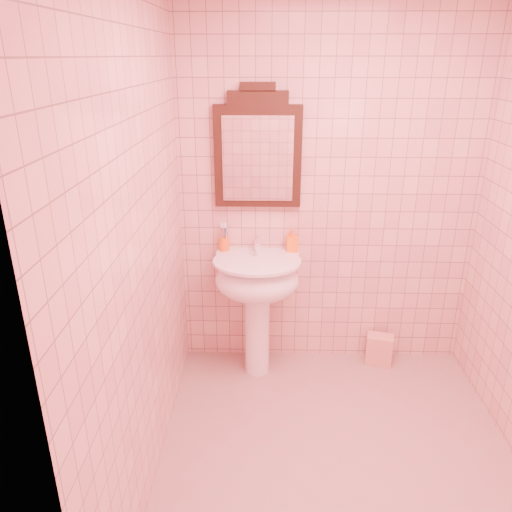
{
  "coord_description": "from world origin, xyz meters",
  "views": [
    {
      "loc": [
        -0.41,
        -2.15,
        2.11
      ],
      "look_at": [
        -0.47,
        0.55,
        1.02
      ],
      "focal_mm": 35.0,
      "sensor_mm": 36.0,
      "label": 1
    }
  ],
  "objects_px": {
    "toothbrush_cup": "(224,243)",
    "towel": "(379,350)",
    "mirror": "(258,151)",
    "soap_dispenser": "(292,240)",
    "pedestal_sink": "(257,287)"
  },
  "relations": [
    {
      "from": "pedestal_sink",
      "to": "toothbrush_cup",
      "type": "relative_size",
      "value": 5.08
    },
    {
      "from": "toothbrush_cup",
      "to": "pedestal_sink",
      "type": "bearing_deg",
      "value": -36.19
    },
    {
      "from": "pedestal_sink",
      "to": "mirror",
      "type": "xyz_separation_m",
      "value": [
        0.0,
        0.2,
        0.87
      ]
    },
    {
      "from": "towel",
      "to": "soap_dispenser",
      "type": "bearing_deg",
      "value": 175.82
    },
    {
      "from": "mirror",
      "to": "towel",
      "type": "relative_size",
      "value": 3.48
    },
    {
      "from": "toothbrush_cup",
      "to": "towel",
      "type": "height_order",
      "value": "toothbrush_cup"
    },
    {
      "from": "pedestal_sink",
      "to": "soap_dispenser",
      "type": "height_order",
      "value": "soap_dispenser"
    },
    {
      "from": "mirror",
      "to": "toothbrush_cup",
      "type": "height_order",
      "value": "mirror"
    },
    {
      "from": "toothbrush_cup",
      "to": "mirror",
      "type": "bearing_deg",
      "value": 7.94
    },
    {
      "from": "toothbrush_cup",
      "to": "towel",
      "type": "relative_size",
      "value": 0.75
    },
    {
      "from": "towel",
      "to": "mirror",
      "type": "bearing_deg",
      "value": 174.61
    },
    {
      "from": "towel",
      "to": "pedestal_sink",
      "type": "bearing_deg",
      "value": -172.51
    },
    {
      "from": "pedestal_sink",
      "to": "toothbrush_cup",
      "type": "bearing_deg",
      "value": 143.81
    },
    {
      "from": "mirror",
      "to": "towel",
      "type": "xyz_separation_m",
      "value": [
        0.89,
        -0.08,
        -1.42
      ]
    },
    {
      "from": "pedestal_sink",
      "to": "mirror",
      "type": "bearing_deg",
      "value": 90.0
    }
  ]
}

